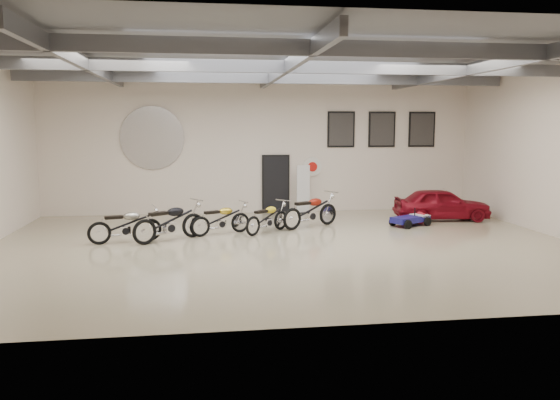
{
  "coord_description": "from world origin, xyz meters",
  "views": [
    {
      "loc": [
        -2.16,
        -14.31,
        3.23
      ],
      "look_at": [
        0.0,
        1.2,
        1.1
      ],
      "focal_mm": 35.0,
      "sensor_mm": 36.0,
      "label": 1
    }
  ],
  "objects": [
    {
      "name": "ceiling",
      "position": [
        0.0,
        0.0,
        5.0
      ],
      "size": [
        16.0,
        12.0,
        0.01
      ],
      "primitive_type": "cube",
      "color": "slate",
      "rests_on": "back_wall"
    },
    {
      "name": "ceiling_beams",
      "position": [
        0.0,
        0.0,
        4.75
      ],
      "size": [
        15.8,
        11.8,
        0.32
      ],
      "primitive_type": null,
      "color": "slate",
      "rests_on": "ceiling"
    },
    {
      "name": "floor",
      "position": [
        0.0,
        0.0,
        0.0
      ],
      "size": [
        16.0,
        12.0,
        0.01
      ],
      "primitive_type": "cube",
      "color": "tan",
      "rests_on": "ground"
    },
    {
      "name": "banner_stand",
      "position": [
        1.47,
        5.5,
        0.91
      ],
      "size": [
        0.52,
        0.26,
        1.82
      ],
      "primitive_type": null,
      "rotation": [
        0.0,
        0.0,
        0.13
      ],
      "color": "white",
      "rests_on": "floor"
    },
    {
      "name": "logo_plaque",
      "position": [
        -4.0,
        5.95,
        2.8
      ],
      "size": [
        2.3,
        0.06,
        1.16
      ],
      "primitive_type": null,
      "color": "silver",
      "rests_on": "back_wall"
    },
    {
      "name": "motorcycle_silver",
      "position": [
        -4.37,
        1.06,
        0.51
      ],
      "size": [
        2.06,
        1.09,
        1.02
      ],
      "primitive_type": null,
      "rotation": [
        0.0,
        0.0,
        0.26
      ],
      "color": "silver",
      "rests_on": "floor"
    },
    {
      "name": "poster_right",
      "position": [
        6.2,
        5.96,
        3.1
      ],
      "size": [
        1.05,
        0.08,
        1.35
      ],
      "primitive_type": null,
      "color": "black",
      "rests_on": "back_wall"
    },
    {
      "name": "motorcycle_yellow",
      "position": [
        -0.29,
        1.92,
        0.48
      ],
      "size": [
        1.74,
        1.67,
        0.96
      ],
      "primitive_type": null,
      "rotation": [
        0.0,
        0.0,
        0.74
      ],
      "color": "silver",
      "rests_on": "floor"
    },
    {
      "name": "poster_left",
      "position": [
        3.0,
        5.96,
        3.1
      ],
      "size": [
        1.05,
        0.08,
        1.35
      ],
      "primitive_type": null,
      "color": "black",
      "rests_on": "back_wall"
    },
    {
      "name": "vintage_car",
      "position": [
        5.96,
        3.4,
        0.55
      ],
      "size": [
        1.65,
        3.36,
        1.1
      ],
      "primitive_type": "imported",
      "rotation": [
        0.0,
        0.0,
        1.46
      ],
      "color": "maroon",
      "rests_on": "floor"
    },
    {
      "name": "motorcycle_gold",
      "position": [
        -1.7,
        1.84,
        0.49
      ],
      "size": [
        1.95,
        1.29,
        0.98
      ],
      "primitive_type": null,
      "rotation": [
        0.0,
        0.0,
        0.42
      ],
      "color": "silver",
      "rests_on": "floor"
    },
    {
      "name": "poster_mid",
      "position": [
        4.6,
        5.96,
        3.1
      ],
      "size": [
        1.05,
        0.08,
        1.35
      ],
      "primitive_type": null,
      "color": "black",
      "rests_on": "back_wall"
    },
    {
      "name": "door",
      "position": [
        0.5,
        5.95,
        1.05
      ],
      "size": [
        0.92,
        0.08,
        2.1
      ],
      "primitive_type": "cube",
      "color": "black",
      "rests_on": "back_wall"
    },
    {
      "name": "motorcycle_red",
      "position": [
        1.18,
        2.6,
        0.56
      ],
      "size": [
        2.21,
        1.67,
        1.13
      ],
      "primitive_type": null,
      "rotation": [
        0.0,
        0.0,
        0.53
      ],
      "color": "silver",
      "rests_on": "floor"
    },
    {
      "name": "oil_sign",
      "position": [
        1.9,
        5.95,
        1.7
      ],
      "size": [
        0.72,
        0.1,
        0.72
      ],
      "primitive_type": null,
      "color": "white",
      "rests_on": "back_wall"
    },
    {
      "name": "go_kart",
      "position": [
        4.58,
        2.48,
        0.3
      ],
      "size": [
        1.79,
        1.39,
        0.59
      ],
      "primitive_type": null,
      "rotation": [
        0.0,
        0.0,
        0.47
      ],
      "color": "navy",
      "rests_on": "floor"
    },
    {
      "name": "back_wall",
      "position": [
        0.0,
        6.0,
        2.5
      ],
      "size": [
        16.0,
        0.02,
        5.0
      ],
      "primitive_type": "cube",
      "color": "silver",
      "rests_on": "floor"
    },
    {
      "name": "motorcycle_black",
      "position": [
        -3.16,
        1.11,
        0.57
      ],
      "size": [
        2.21,
        1.75,
        1.14
      ],
      "primitive_type": null,
      "rotation": [
        0.0,
        0.0,
        0.57
      ],
      "color": "silver",
      "rests_on": "floor"
    }
  ]
}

